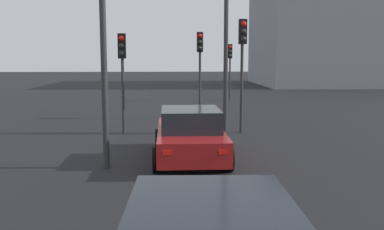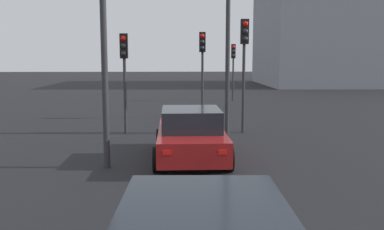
{
  "view_description": "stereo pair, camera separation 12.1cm",
  "coord_description": "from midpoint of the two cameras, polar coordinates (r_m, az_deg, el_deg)",
  "views": [
    {
      "loc": [
        -0.97,
        0.58,
        2.85
      ],
      "look_at": [
        9.32,
        0.07,
        1.45
      ],
      "focal_mm": 40.49,
      "sensor_mm": 36.0,
      "label": 1
    },
    {
      "loc": [
        -0.97,
        0.46,
        2.85
      ],
      "look_at": [
        9.32,
        0.07,
        1.45
      ],
      "focal_mm": 40.49,
      "sensor_mm": 36.0,
      "label": 2
    }
  ],
  "objects": [
    {
      "name": "traffic_light_far_right",
      "position": [
        27.97,
        4.9,
        7.23
      ],
      "size": [
        0.33,
        0.31,
        3.62
      ],
      "rotation": [
        0.0,
        0.0,
        2.99
      ],
      "color": "#2D2D30",
      "rests_on": "ground_plane"
    },
    {
      "name": "street_lamp_far",
      "position": [
        11.19,
        -12.06,
        14.48
      ],
      "size": [
        0.56,
        0.36,
        7.11
      ],
      "color": "#2D2D30",
      "rests_on": "ground_plane"
    },
    {
      "name": "street_lamp_kerbside",
      "position": [
        15.98,
        4.32,
        14.49
      ],
      "size": [
        0.56,
        0.36,
        8.14
      ],
      "color": "#2D2D30",
      "rests_on": "ground_plane"
    },
    {
      "name": "traffic_light_near_right",
      "position": [
        19.86,
        0.87,
        7.7
      ],
      "size": [
        0.33,
        0.3,
        3.94
      ],
      "rotation": [
        0.0,
        0.0,
        3.01
      ],
      "color": "#2D2D30",
      "rests_on": "ground_plane"
    },
    {
      "name": "building_facade_left",
      "position": [
        45.87,
        15.93,
        11.08
      ],
      "size": [
        13.19,
        11.16,
        11.51
      ],
      "primitive_type": "cube",
      "color": "gray",
      "rests_on": "ground_plane"
    },
    {
      "name": "car_red_lead",
      "position": [
        11.95,
        -0.53,
        -2.61
      ],
      "size": [
        4.32,
        2.02,
        1.45
      ],
      "rotation": [
        0.0,
        0.0,
        0.01
      ],
      "color": "maroon",
      "rests_on": "ground_plane"
    },
    {
      "name": "traffic_light_far_left",
      "position": [
        16.13,
        6.45,
        8.26
      ],
      "size": [
        0.32,
        0.29,
        4.19
      ],
      "rotation": [
        0.0,
        0.0,
        3.19
      ],
      "color": "#2D2D30",
      "rests_on": "ground_plane"
    },
    {
      "name": "traffic_light_near_left",
      "position": [
        16.1,
        -9.4,
        6.93
      ],
      "size": [
        0.32,
        0.28,
        3.67
      ],
      "rotation": [
        0.0,
        0.0,
        3.12
      ],
      "color": "#2D2D30",
      "rests_on": "ground_plane"
    }
  ]
}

